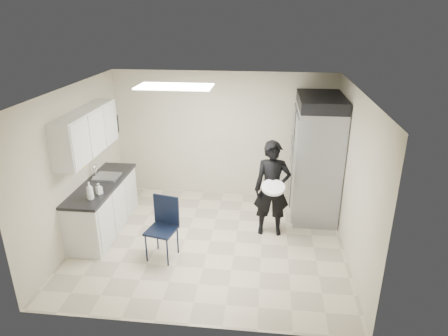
# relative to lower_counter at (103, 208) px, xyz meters

# --- Properties ---
(floor) EXTENTS (4.50, 4.50, 0.00)m
(floor) POSITION_rel_lower_counter_xyz_m (1.95, -0.20, -0.43)
(floor) COLOR #C0B397
(floor) RESTS_ON ground
(ceiling) EXTENTS (4.50, 4.50, 0.00)m
(ceiling) POSITION_rel_lower_counter_xyz_m (1.95, -0.20, 2.17)
(ceiling) COLOR white
(ceiling) RESTS_ON back_wall
(back_wall) EXTENTS (4.50, 0.00, 4.50)m
(back_wall) POSITION_rel_lower_counter_xyz_m (1.95, 1.80, 0.87)
(back_wall) COLOR #BDB79C
(back_wall) RESTS_ON floor
(left_wall) EXTENTS (0.00, 4.00, 4.00)m
(left_wall) POSITION_rel_lower_counter_xyz_m (-0.30, -0.20, 0.87)
(left_wall) COLOR #BDB79C
(left_wall) RESTS_ON floor
(right_wall) EXTENTS (0.00, 4.00, 4.00)m
(right_wall) POSITION_rel_lower_counter_xyz_m (4.20, -0.20, 0.87)
(right_wall) COLOR #BDB79C
(right_wall) RESTS_ON floor
(ceiling_panel) EXTENTS (1.20, 0.60, 0.02)m
(ceiling_panel) POSITION_rel_lower_counter_xyz_m (1.35, 0.20, 2.14)
(ceiling_panel) COLOR white
(ceiling_panel) RESTS_ON ceiling
(lower_counter) EXTENTS (0.60, 1.90, 0.86)m
(lower_counter) POSITION_rel_lower_counter_xyz_m (0.00, 0.00, 0.00)
(lower_counter) COLOR silver
(lower_counter) RESTS_ON floor
(countertop) EXTENTS (0.64, 1.95, 0.05)m
(countertop) POSITION_rel_lower_counter_xyz_m (0.00, 0.00, 0.46)
(countertop) COLOR black
(countertop) RESTS_ON lower_counter
(sink) EXTENTS (0.42, 0.40, 0.14)m
(sink) POSITION_rel_lower_counter_xyz_m (0.02, 0.25, 0.44)
(sink) COLOR gray
(sink) RESTS_ON countertop
(faucet) EXTENTS (0.02, 0.02, 0.24)m
(faucet) POSITION_rel_lower_counter_xyz_m (-0.18, 0.25, 0.59)
(faucet) COLOR silver
(faucet) RESTS_ON countertop
(upper_cabinets) EXTENTS (0.35, 1.80, 0.75)m
(upper_cabinets) POSITION_rel_lower_counter_xyz_m (-0.13, 0.00, 1.40)
(upper_cabinets) COLOR silver
(upper_cabinets) RESTS_ON left_wall
(towel_dispenser) EXTENTS (0.22, 0.30, 0.35)m
(towel_dispenser) POSITION_rel_lower_counter_xyz_m (-0.19, 1.15, 1.19)
(towel_dispenser) COLOR black
(towel_dispenser) RESTS_ON left_wall
(notice_sticker_left) EXTENTS (0.00, 0.12, 0.07)m
(notice_sticker_left) POSITION_rel_lower_counter_xyz_m (-0.29, -0.10, 0.79)
(notice_sticker_left) COLOR yellow
(notice_sticker_left) RESTS_ON left_wall
(notice_sticker_right) EXTENTS (0.00, 0.12, 0.07)m
(notice_sticker_right) POSITION_rel_lower_counter_xyz_m (-0.29, 0.10, 0.75)
(notice_sticker_right) COLOR yellow
(notice_sticker_right) RESTS_ON left_wall
(commercial_fridge) EXTENTS (0.80, 1.35, 2.10)m
(commercial_fridge) POSITION_rel_lower_counter_xyz_m (3.78, 1.07, 0.62)
(commercial_fridge) COLOR gray
(commercial_fridge) RESTS_ON floor
(fridge_compressor) EXTENTS (0.80, 1.35, 0.20)m
(fridge_compressor) POSITION_rel_lower_counter_xyz_m (3.78, 1.07, 1.77)
(fridge_compressor) COLOR black
(fridge_compressor) RESTS_ON commercial_fridge
(folding_chair) EXTENTS (0.52, 0.52, 0.98)m
(folding_chair) POSITION_rel_lower_counter_xyz_m (1.26, -0.76, 0.06)
(folding_chair) COLOR black
(folding_chair) RESTS_ON floor
(man_tuxedo) EXTENTS (0.64, 0.45, 1.70)m
(man_tuxedo) POSITION_rel_lower_counter_xyz_m (2.97, 0.21, 0.42)
(man_tuxedo) COLOR black
(man_tuxedo) RESTS_ON floor
(bucket_lid) EXTENTS (0.41, 0.41, 0.05)m
(bucket_lid) POSITION_rel_lower_counter_xyz_m (2.98, -0.04, 0.56)
(bucket_lid) COLOR white
(bucket_lid) RESTS_ON man_tuxedo
(soap_bottle_a) EXTENTS (0.14, 0.14, 0.29)m
(soap_bottle_a) POSITION_rel_lower_counter_xyz_m (0.11, -0.63, 0.63)
(soap_bottle_a) COLOR silver
(soap_bottle_a) RESTS_ON countertop
(soap_bottle_b) EXTENTS (0.12, 0.12, 0.19)m
(soap_bottle_b) POSITION_rel_lower_counter_xyz_m (0.16, -0.42, 0.57)
(soap_bottle_b) COLOR #B0AFBC
(soap_bottle_b) RESTS_ON countertop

